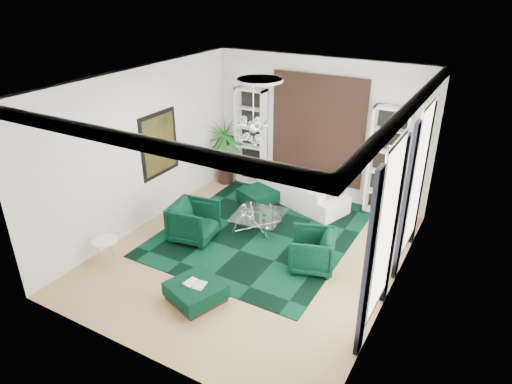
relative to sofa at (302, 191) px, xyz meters
The scene contains 30 objects.
floor 2.77m from the sofa, 88.92° to the right, with size 6.00×7.00×0.02m, color tan.
ceiling 4.40m from the sofa, 88.92° to the right, with size 6.00×7.00×0.02m, color white.
wall_back 1.71m from the sofa, 86.13° to the left, with size 6.00×0.02×3.80m, color silver.
wall_front 6.44m from the sofa, 89.53° to the right, with size 6.00×0.02×3.80m, color silver.
wall_left 4.32m from the sofa, 137.11° to the right, with size 0.02×7.00×3.80m, color silver.
wall_right 4.39m from the sofa, 41.91° to the right, with size 0.02×7.00×3.80m, color silver.
crown_molding 4.32m from the sofa, 88.92° to the right, with size 6.00×7.00×0.18m, color white, non-canonical shape.
ceiling_medallion 4.19m from the sofa, 88.79° to the right, with size 0.90×0.90×0.05m, color white.
tapestry 1.69m from the sofa, 85.85° to the left, with size 2.50×0.06×2.80m, color black.
shelving_left 2.23m from the sofa, 163.50° to the left, with size 0.90×0.38×2.80m, color white, non-canonical shape.
shelving_right 2.32m from the sofa, 15.69° to the left, with size 0.90×0.38×2.80m, color white, non-canonical shape.
painting 3.91m from the sofa, 143.65° to the right, with size 0.04×1.30×1.60m, color black.
window_near 4.99m from the sofa, 50.18° to the right, with size 0.03×1.10×2.90m, color white.
curtain_near_a 5.50m from the sofa, 55.82° to the right, with size 0.07×0.30×3.25m, color black.
curtain_near_b 4.35m from the sofa, 43.64° to the right, with size 0.07×0.30×3.25m, color black.
window_far 3.63m from the sofa, 22.30° to the right, with size 0.03×1.10×2.90m, color white.
curtain_far_a 3.85m from the sofa, 34.00° to the right, with size 0.07×0.30×3.25m, color black.
curtain_far_b 3.30m from the sofa, ahead, with size 0.07×0.30×3.25m, color black.
rug 1.85m from the sofa, 97.66° to the right, with size 4.20×5.00×0.02m, color black.
sofa is the anchor object (origin of this frame).
armchair_left 3.23m from the sofa, 116.68° to the right, with size 0.96×0.99×0.90m, color black.
armchair_right 2.98m from the sofa, 61.95° to the right, with size 0.90×0.92×0.84m, color black.
coffee_table 1.82m from the sofa, 101.14° to the right, with size 1.16×1.16×0.40m, color white, non-canonical shape.
ottoman_side 1.17m from the sofa, 151.87° to the right, with size 0.89×0.89×0.39m, color black.
ottoman_front 4.69m from the sofa, 90.91° to the right, with size 0.92×0.92×0.37m, color black.
book 4.69m from the sofa, 90.91° to the right, with size 0.41×0.27×0.03m, color white.
side_table 5.22m from the sofa, 118.60° to the right, with size 0.55×0.55×0.53m, color white.
palm 2.70m from the sofa, behind, with size 1.49×1.49×2.38m, color #185F1D, non-canonical shape.
chandelier 3.64m from the sofa, 89.50° to the right, with size 0.74×0.74×0.67m, color white, non-canonical shape.
table_plant 2.03m from the sofa, 91.71° to the right, with size 0.13×0.11×0.24m, color #185F1D.
Camera 1 is at (4.28, -7.43, 5.61)m, focal length 32.00 mm.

